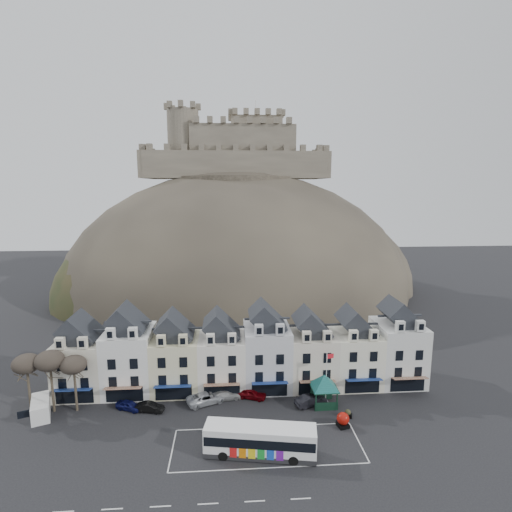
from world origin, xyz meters
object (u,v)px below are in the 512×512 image
Objects in this scene: bus at (260,439)px; car_maroon at (251,393)px; flagpole at (327,375)px; car_black at (150,407)px; red_buoy at (343,420)px; white_van at (41,408)px; car_navy at (129,405)px; car_silver at (206,398)px; bus_shelter at (324,382)px; car_charcoal at (311,400)px; car_white at (226,395)px.

bus reaches higher than car_maroon.
car_black is at bearing -178.95° from flagpole.
red_buoy is at bearing 32.35° from bus.
white_van is at bearing 114.64° from car_maroon.
car_black is at bearing 119.78° from car_maroon.
car_black is (2.95, -0.69, -0.01)m from car_navy.
car_black is at bearing 79.80° from car_silver.
bus_shelter is at bearing -68.21° from car_navy.
car_maroon is at bearing 53.63° from car_charcoal.
car_navy is 0.88× the size of car_maroon.
car_maroon is (-11.12, 7.74, -0.27)m from red_buoy.
bus is 2.83× the size of car_charcoal.
car_maroon reaches higher than car_white.
bus is at bearing -41.33° from white_van.
car_black is 0.90× the size of car_maroon.
car_silver is at bearing -61.36° from car_navy.
bus_shelter is 38.06m from white_van.
car_black is (-23.78, 0.00, -2.86)m from bus_shelter.
white_van is 21.73m from car_silver.
white_van is at bearing -179.34° from flagpole.
bus is at bearing -172.77° from car_white.
car_silver is at bearing 175.82° from flagpole.
red_buoy is 28.54m from car_navy.
red_buoy is at bearing -105.30° from car_maroon.
car_navy is 24.95m from car_charcoal.
car_maroon is (3.70, 0.00, 0.06)m from car_white.
bus is 12.96m from car_white.
car_black is at bearing 155.02° from bus.
red_buoy is 25.52m from car_black.
car_charcoal is at bearing -78.52° from car_black.
car_white is (2.70, 0.83, -0.10)m from car_silver.
bus reaches higher than car_charcoal.
flagpole is at bearing -67.25° from car_navy.
flagpole is 1.78× the size of car_maroon.
car_maroon is (16.80, 1.81, 0.09)m from car_navy.
bus_shelter is 1.57× the size of car_white.
bus is 17.22m from car_black.
red_buoy is at bearing -128.25° from car_white.
flagpole is at bearing -77.47° from car_black.
white_van is 1.42× the size of car_black.
car_black is at bearing 93.17° from car_white.
bus_shelter is 16.64m from car_silver.
car_navy is at bearing 69.10° from car_charcoal.
bus is 6.64× the size of red_buoy.
bus_shelter is 1.01m from flagpole.
bus is 1.82× the size of bus_shelter.
car_maroon is 8.52m from car_charcoal.
car_white is 1.00× the size of car_charcoal.
flagpole is 1.97× the size of car_black.
white_van is at bearing 71.57° from car_silver.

